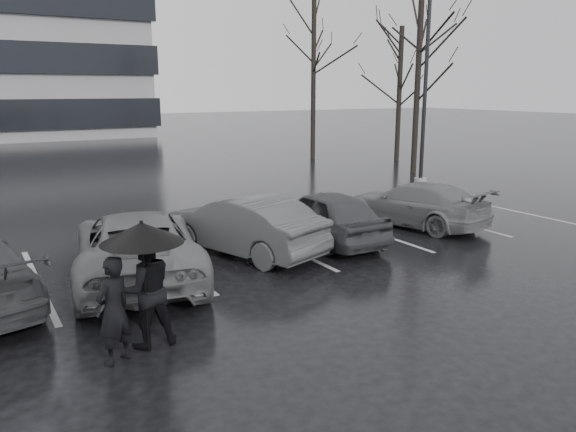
{
  "coord_description": "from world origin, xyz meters",
  "views": [
    {
      "loc": [
        -6.12,
        -9.25,
        3.8
      ],
      "look_at": [
        -0.06,
        1.0,
        1.1
      ],
      "focal_mm": 35.0,
      "sensor_mm": 36.0,
      "label": 1
    }
  ],
  "objects_px": {
    "car_west_a": "(243,225)",
    "pedestrian_left": "(114,310)",
    "car_east": "(415,204)",
    "pedestrian_right": "(146,289)",
    "tree_north": "(313,81)",
    "car_west_b": "(137,245)",
    "tree_ne": "(399,95)",
    "tree_east": "(417,84)",
    "lamp_post": "(426,80)",
    "car_main": "(325,216)"
  },
  "relations": [
    {
      "from": "car_west_a",
      "to": "car_east",
      "type": "distance_m",
      "value": 5.43
    },
    {
      "from": "car_east",
      "to": "tree_ne",
      "type": "distance_m",
      "value": 15.39
    },
    {
      "from": "car_main",
      "to": "pedestrian_right",
      "type": "distance_m",
      "value": 6.68
    },
    {
      "from": "car_west_a",
      "to": "pedestrian_right",
      "type": "relative_size",
      "value": 2.37
    },
    {
      "from": "pedestrian_left",
      "to": "pedestrian_right",
      "type": "distance_m",
      "value": 0.65
    },
    {
      "from": "tree_east",
      "to": "car_west_b",
      "type": "bearing_deg",
      "value": -151.48
    },
    {
      "from": "car_west_a",
      "to": "tree_east",
      "type": "relative_size",
      "value": 0.53
    },
    {
      "from": "lamp_post",
      "to": "tree_ne",
      "type": "distance_m",
      "value": 7.51
    },
    {
      "from": "pedestrian_left",
      "to": "tree_east",
      "type": "bearing_deg",
      "value": -173.38
    },
    {
      "from": "car_east",
      "to": "pedestrian_left",
      "type": "distance_m",
      "value": 10.21
    },
    {
      "from": "car_west_a",
      "to": "lamp_post",
      "type": "bearing_deg",
      "value": -172.4
    },
    {
      "from": "car_main",
      "to": "tree_north",
      "type": "height_order",
      "value": "tree_north"
    },
    {
      "from": "car_west_a",
      "to": "car_east",
      "type": "relative_size",
      "value": 0.99
    },
    {
      "from": "car_west_b",
      "to": "car_east",
      "type": "xyz_separation_m",
      "value": [
        8.08,
        0.58,
        -0.09
      ]
    },
    {
      "from": "pedestrian_right",
      "to": "tree_north",
      "type": "relative_size",
      "value": 0.21
    },
    {
      "from": "car_west_b",
      "to": "tree_ne",
      "type": "bearing_deg",
      "value": -132.81
    },
    {
      "from": "car_west_a",
      "to": "pedestrian_right",
      "type": "bearing_deg",
      "value": 28.0
    },
    {
      "from": "tree_east",
      "to": "tree_ne",
      "type": "distance_m",
      "value": 4.74
    },
    {
      "from": "car_west_a",
      "to": "tree_north",
      "type": "bearing_deg",
      "value": -147.29
    },
    {
      "from": "car_east",
      "to": "tree_north",
      "type": "height_order",
      "value": "tree_north"
    },
    {
      "from": "pedestrian_left",
      "to": "tree_north",
      "type": "bearing_deg",
      "value": -158.38
    },
    {
      "from": "car_main",
      "to": "car_west_a",
      "type": "relative_size",
      "value": 0.94
    },
    {
      "from": "car_west_a",
      "to": "car_east",
      "type": "height_order",
      "value": "car_west_a"
    },
    {
      "from": "tree_east",
      "to": "tree_north",
      "type": "relative_size",
      "value": 0.94
    },
    {
      "from": "car_west_a",
      "to": "car_west_b",
      "type": "relative_size",
      "value": 0.83
    },
    {
      "from": "pedestrian_right",
      "to": "tree_north",
      "type": "height_order",
      "value": "tree_north"
    },
    {
      "from": "lamp_post",
      "to": "tree_east",
      "type": "relative_size",
      "value": 1.14
    },
    {
      "from": "pedestrian_left",
      "to": "lamp_post",
      "type": "bearing_deg",
      "value": -176.15
    },
    {
      "from": "lamp_post",
      "to": "tree_north",
      "type": "bearing_deg",
      "value": 85.9
    },
    {
      "from": "car_west_a",
      "to": "tree_ne",
      "type": "distance_m",
      "value": 19.26
    },
    {
      "from": "car_east",
      "to": "lamp_post",
      "type": "height_order",
      "value": "lamp_post"
    },
    {
      "from": "tree_ne",
      "to": "car_west_a",
      "type": "bearing_deg",
      "value": -142.07
    },
    {
      "from": "car_east",
      "to": "tree_north",
      "type": "xyz_separation_m",
      "value": [
        6.1,
        14.68,
        3.63
      ]
    },
    {
      "from": "pedestrian_left",
      "to": "tree_ne",
      "type": "xyz_separation_m",
      "value": [
        18.98,
        15.7,
        2.71
      ]
    },
    {
      "from": "car_main",
      "to": "tree_east",
      "type": "distance_m",
      "value": 13.34
    },
    {
      "from": "pedestrian_left",
      "to": "tree_ne",
      "type": "height_order",
      "value": "tree_ne"
    },
    {
      "from": "car_west_a",
      "to": "tree_ne",
      "type": "bearing_deg",
      "value": -161.28
    },
    {
      "from": "lamp_post",
      "to": "tree_east",
      "type": "height_order",
      "value": "lamp_post"
    },
    {
      "from": "car_east",
      "to": "pedestrian_right",
      "type": "distance_m",
      "value": 9.58
    },
    {
      "from": "tree_east",
      "to": "tree_north",
      "type": "height_order",
      "value": "tree_north"
    },
    {
      "from": "car_west_a",
      "to": "pedestrian_right",
      "type": "xyz_separation_m",
      "value": [
        -3.4,
        -3.67,
        0.19
      ]
    },
    {
      "from": "pedestrian_right",
      "to": "tree_north",
      "type": "distance_m",
      "value": 23.92
    },
    {
      "from": "lamp_post",
      "to": "tree_north",
      "type": "distance_m",
      "value": 9.24
    },
    {
      "from": "car_west_b",
      "to": "pedestrian_right",
      "type": "height_order",
      "value": "pedestrian_right"
    },
    {
      "from": "pedestrian_right",
      "to": "tree_east",
      "type": "distance_m",
      "value": 19.82
    },
    {
      "from": "car_west_a",
      "to": "pedestrian_left",
      "type": "xyz_separation_m",
      "value": [
        -3.95,
        -3.99,
        0.09
      ]
    },
    {
      "from": "car_east",
      "to": "pedestrian_left",
      "type": "relative_size",
      "value": 2.72
    },
    {
      "from": "tree_north",
      "to": "car_east",
      "type": "bearing_deg",
      "value": -112.56
    },
    {
      "from": "car_west_b",
      "to": "lamp_post",
      "type": "height_order",
      "value": "lamp_post"
    },
    {
      "from": "pedestrian_left",
      "to": "tree_east",
      "type": "relative_size",
      "value": 0.2
    }
  ]
}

